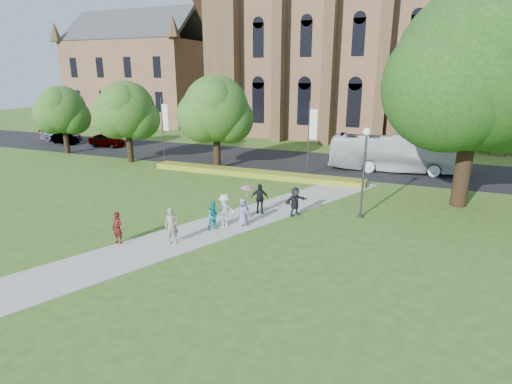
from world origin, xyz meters
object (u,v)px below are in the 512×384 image
at_px(car_2, 61,135).
at_px(pedestrian_0, 117,228).
at_px(tour_coach, 396,153).
at_px(car_1, 65,139).
at_px(streetlamp, 364,162).
at_px(car_0, 107,140).
at_px(large_tree, 478,69).

distance_m(car_2, pedestrian_0, 36.17).
height_order(tour_coach, car_1, tour_coach).
xyz_separation_m(streetlamp, car_1, (-36.32, 12.75, -2.64)).
xyz_separation_m(tour_coach, pedestrian_0, (-11.78, -21.13, -0.73)).
relative_size(car_0, car_1, 1.14).
height_order(large_tree, tour_coach, large_tree).
relative_size(car_0, car_2, 0.89).
xyz_separation_m(streetlamp, large_tree, (5.50, 4.50, 5.07)).
xyz_separation_m(streetlamp, tour_coach, (1.19, 12.74, -1.72)).
relative_size(large_tree, car_0, 3.02).
relative_size(streetlamp, large_tree, 0.40).
distance_m(streetlamp, large_tree, 8.73).
xyz_separation_m(car_0, car_2, (-8.24, 1.23, -0.03)).
bearing_deg(large_tree, pedestrian_0, -141.31).
relative_size(large_tree, pedestrian_0, 8.21).
distance_m(streetlamp, car_1, 38.59).
height_order(car_1, car_2, car_2).
distance_m(tour_coach, car_0, 31.61).
bearing_deg(car_2, large_tree, -121.26).
height_order(streetlamp, car_1, streetlamp).
relative_size(tour_coach, car_2, 2.29).
distance_m(large_tree, car_2, 45.89).
bearing_deg(car_2, streetlamp, -129.06).
bearing_deg(tour_coach, large_tree, -157.61).
distance_m(large_tree, car_1, 43.32).
height_order(car_0, car_2, car_0).
xyz_separation_m(tour_coach, car_0, (-31.59, 0.48, -0.81)).
relative_size(streetlamp, car_0, 1.20).
bearing_deg(car_1, pedestrian_0, -116.67).
height_order(tour_coach, car_2, tour_coach).
bearing_deg(large_tree, tour_coach, 117.63).
xyz_separation_m(car_1, car_2, (-2.32, 1.69, 0.08)).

